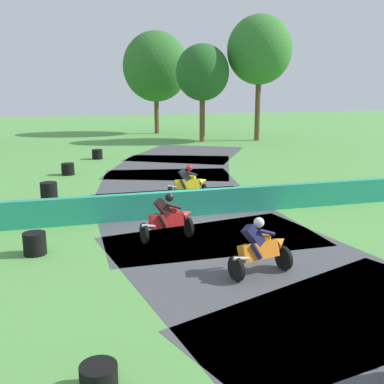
% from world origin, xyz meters
% --- Properties ---
extents(ground_plane, '(120.00, 120.00, 0.00)m').
position_xyz_m(ground_plane, '(0.00, 0.00, 0.00)').
color(ground_plane, '#569947').
extents(track_asphalt, '(13.05, 40.23, 0.01)m').
position_xyz_m(track_asphalt, '(1.81, -0.08, 0.00)').
color(track_asphalt, '#47474C').
rests_on(track_asphalt, ground).
extents(safety_barrier, '(26.43, 1.44, 0.90)m').
position_xyz_m(safety_barrier, '(5.40, -0.23, 0.45)').
color(safety_barrier, '#239375').
rests_on(safety_barrier, ground).
extents(motorcycle_lead_yellow, '(1.71, 0.91, 1.43)m').
position_xyz_m(motorcycle_lead_yellow, '(0.76, 2.44, 0.64)').
color(motorcycle_lead_yellow, black).
rests_on(motorcycle_lead_yellow, ground).
extents(motorcycle_chase_red, '(1.68, 0.85, 1.42)m').
position_xyz_m(motorcycle_chase_red, '(-1.36, -2.25, 0.66)').
color(motorcycle_chase_red, black).
rests_on(motorcycle_chase_red, ground).
extents(motorcycle_trailing_orange, '(1.67, 1.01, 1.42)m').
position_xyz_m(motorcycle_trailing_orange, '(0.10, -5.33, 0.63)').
color(motorcycle_trailing_orange, black).
rests_on(motorcycle_trailing_orange, ground).
extents(tire_stack_near, '(0.65, 0.65, 0.60)m').
position_xyz_m(tire_stack_near, '(-1.53, 14.12, 0.30)').
color(tire_stack_near, black).
rests_on(tire_stack_near, ground).
extents(tire_stack_mid_a, '(0.65, 0.65, 0.60)m').
position_xyz_m(tire_stack_mid_a, '(-3.59, 9.20, 0.30)').
color(tire_stack_mid_a, black).
rests_on(tire_stack_mid_a, ground).
extents(tire_stack_mid_b, '(0.65, 0.65, 0.80)m').
position_xyz_m(tire_stack_mid_b, '(-4.62, 3.45, 0.40)').
color(tire_stack_mid_b, black).
rests_on(tire_stack_mid_b, ground).
extents(tire_stack_far, '(0.61, 0.61, 0.60)m').
position_xyz_m(tire_stack_far, '(-5.10, -2.33, 0.30)').
color(tire_stack_far, black).
rests_on(tire_stack_far, ground).
extents(tire_stack_extra_a, '(0.57, 0.57, 0.40)m').
position_xyz_m(tire_stack_extra_a, '(-4.15, -8.58, 0.20)').
color(tire_stack_extra_a, black).
rests_on(tire_stack_extra_a, ground).
extents(tree_far_left, '(4.30, 4.30, 7.83)m').
position_xyz_m(tree_far_left, '(7.89, 21.10, 5.54)').
color(tree_far_left, brown).
rests_on(tree_far_left, ground).
extents(tree_mid_rise, '(6.25, 6.25, 9.61)m').
position_xyz_m(tree_mid_rise, '(5.96, 28.98, 6.32)').
color(tree_mid_rise, brown).
rests_on(tree_mid_rise, ground).
extents(tree_distant, '(5.30, 5.30, 10.17)m').
position_xyz_m(tree_distant, '(12.57, 20.42, 7.35)').
color(tree_distant, brown).
rests_on(tree_distant, ground).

